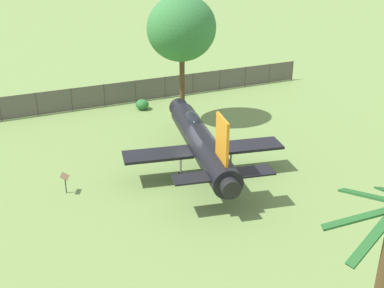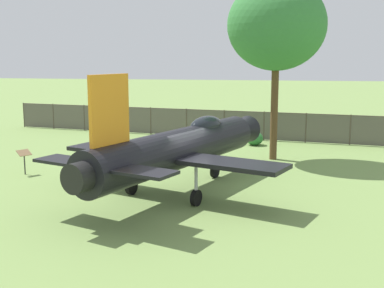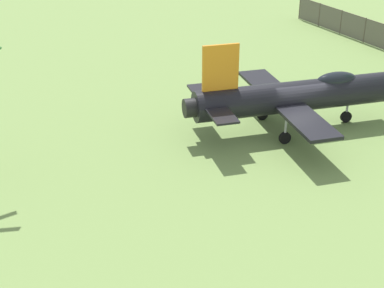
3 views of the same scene
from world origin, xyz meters
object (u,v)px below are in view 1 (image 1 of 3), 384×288
Objects in this scene: shrub_near_fence at (142,104)px; info_plaque at (65,179)px; display_jet at (200,140)px; shade_tree at (182,29)px.

shrub_near_fence is 13.96m from info_plaque.
shade_tree reaches higher than display_jet.
display_jet reaches higher than shrub_near_fence.
info_plaque is at bearing 98.93° from display_jet.
shade_tree is 8.12× the size of info_plaque.
info_plaque is (10.01, 9.72, 0.44)m from shrub_near_fence.
shade_tree is 8.31× the size of shrub_near_fence.
info_plaque is at bearing 26.52° from shade_tree.
shrub_near_fence is 0.98× the size of info_plaque.
shade_tree is at bearing -153.48° from info_plaque.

